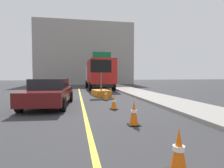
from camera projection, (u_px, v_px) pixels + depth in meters
The scene contains 10 objects.
lane_center_stripe at pixel (92, 145), 4.19m from camera, with size 0.14×36.00×0.01m, color yellow.
arrow_board_trailer at pixel (101, 90), 13.93m from camera, with size 1.59×1.94×2.70m.
box_truck at pixel (99, 73), 20.47m from camera, with size 2.74×7.04×3.17m.
pickup_car at pixel (49, 92), 9.45m from camera, with size 2.29×4.71×1.38m.
highway_guide_sign at pixel (106, 62), 26.52m from camera, with size 2.79×0.26×5.00m.
far_building_block at pixel (84, 56), 34.73m from camera, with size 16.10×9.98×10.30m, color gray.
traffic_cone_near_sign at pixel (179, 152), 2.94m from camera, with size 0.36×0.36×0.75m.
traffic_cone_mid_lane at pixel (134, 113), 5.83m from camera, with size 0.36×0.36×0.78m.
traffic_cone_far_lane at pixel (114, 102), 8.56m from camera, with size 0.36×0.36×0.65m.
traffic_cone_curbside at pixel (106, 95), 11.65m from camera, with size 0.36×0.36×0.70m.
Camera 1 is at (-0.35, 1.88, 1.58)m, focal length 30.01 mm.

